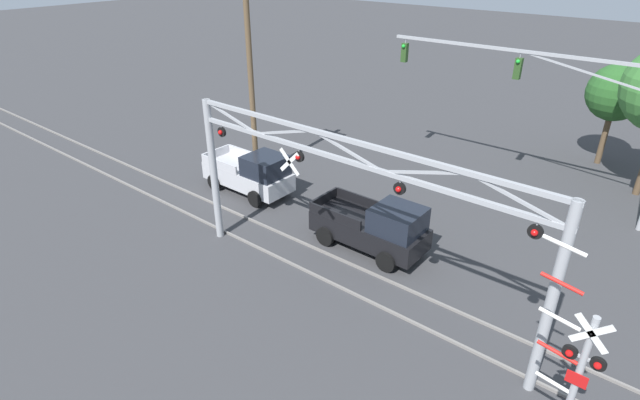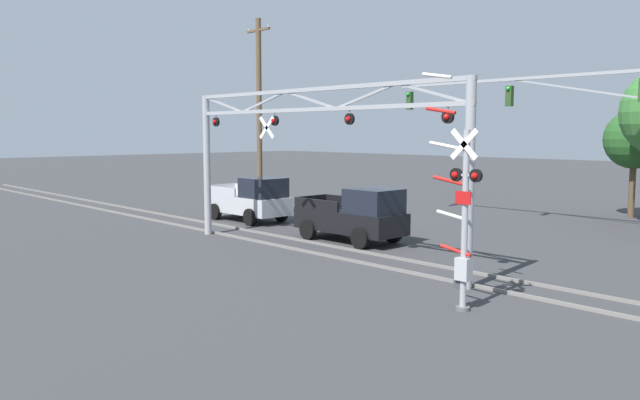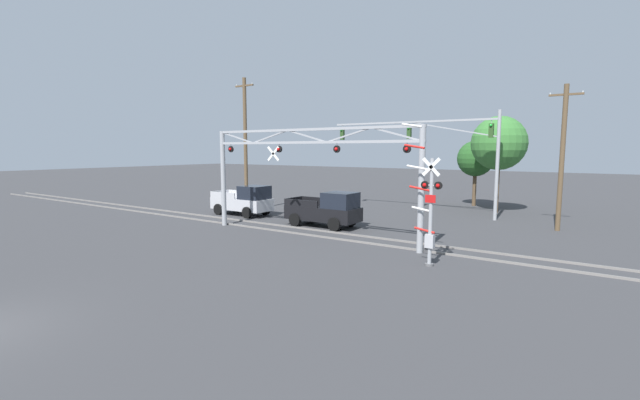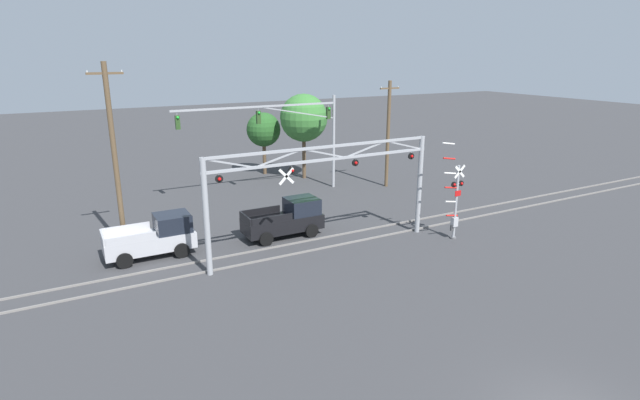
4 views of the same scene
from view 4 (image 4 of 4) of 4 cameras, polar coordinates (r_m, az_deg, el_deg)
name	(u,v)px [view 4 (image 4 of 4)]	position (r m, az deg, el deg)	size (l,w,h in m)	color
rail_track_near	(322,248)	(28.38, 0.23, -5.53)	(80.00, 0.08, 0.10)	gray
rail_track_far	(310,240)	(29.56, -1.10, -4.61)	(80.00, 0.08, 0.10)	gray
crossing_gantry	(324,182)	(26.90, 0.51, 2.03)	(13.41, 0.31, 5.97)	#9EA0A5
crossing_signal_mast	(455,203)	(30.25, 15.15, -0.32)	(1.80, 0.35, 5.93)	#9EA0A5
traffic_signal_span	(295,126)	(38.81, -2.83, 8.44)	(12.93, 0.39, 7.49)	#9EA0A5
pickup_truck_lead	(287,219)	(30.16, -3.77, -2.15)	(4.76, 2.15, 2.23)	black
pickup_truck_following	(155,237)	(28.60, -18.32, -4.04)	(4.72, 2.15, 2.23)	#B7B7BC
utility_pole_left	(115,158)	(28.90, -22.40, 4.47)	(1.80, 0.28, 10.28)	brown
utility_pole_right	(388,133)	(41.04, 7.78, 7.58)	(1.80, 0.28, 8.59)	brown
background_tree_beyond_span	(304,118)	(43.41, -1.88, 9.35)	(4.09, 4.09, 7.36)	brown
background_tree_far_left_verge	(264,130)	(45.40, -6.47, 7.97)	(3.05, 3.05, 5.60)	brown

